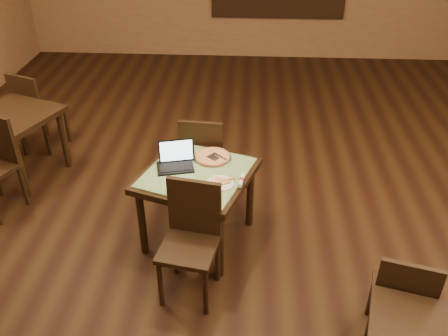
# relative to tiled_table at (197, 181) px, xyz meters

# --- Properties ---
(ground) EXTENTS (10.00, 10.00, 0.00)m
(ground) POSITION_rel_tiled_table_xyz_m (0.39, 0.17, -0.66)
(ground) COLOR black
(ground) RESTS_ON ground
(tiled_table) EXTENTS (1.17, 1.17, 0.76)m
(tiled_table) POSITION_rel_tiled_table_xyz_m (0.00, 0.00, 0.00)
(tiled_table) COLOR black
(tiled_table) RESTS_ON ground
(chair_main_near) EXTENTS (0.51, 0.51, 1.01)m
(chair_main_near) POSITION_rel_tiled_table_xyz_m (0.02, -0.61, -0.09)
(chair_main_near) COLOR black
(chair_main_near) RESTS_ON ground
(chair_main_far) EXTENTS (0.46, 0.46, 1.00)m
(chair_main_far) POSITION_rel_tiled_table_xyz_m (-0.01, 0.61, -0.10)
(chair_main_far) COLOR black
(chair_main_far) RESTS_ON ground
(laptop) EXTENTS (0.37, 0.32, 0.22)m
(laptop) POSITION_rel_tiled_table_xyz_m (-0.20, 0.10, 0.16)
(laptop) COLOR black
(laptop) RESTS_ON tiled_table
(plate) EXTENTS (0.24, 0.24, 0.01)m
(plate) POSITION_rel_tiled_table_xyz_m (0.22, -0.18, 0.11)
(plate) COLOR white
(plate) RESTS_ON tiled_table
(pizza_slice) EXTENTS (0.26, 0.26, 0.02)m
(pizza_slice) POSITION_rel_tiled_table_xyz_m (0.22, -0.18, 0.13)
(pizza_slice) COLOR beige
(pizza_slice) RESTS_ON plate
(pizza_pan) EXTENTS (0.36, 0.36, 0.01)m
(pizza_pan) POSITION_rel_tiled_table_xyz_m (0.12, 0.24, 0.11)
(pizza_pan) COLOR silver
(pizza_pan) RESTS_ON tiled_table
(pizza_whole) EXTENTS (0.33, 0.33, 0.02)m
(pizza_whole) POSITION_rel_tiled_table_xyz_m (0.12, 0.24, 0.12)
(pizza_whole) COLOR beige
(pizza_whole) RESTS_ON pizza_pan
(spatula) EXTENTS (0.26, 0.25, 0.01)m
(spatula) POSITION_rel_tiled_table_xyz_m (0.14, 0.22, 0.13)
(spatula) COLOR silver
(spatula) RESTS_ON pizza_whole
(napkin_roll) EXTENTS (0.06, 0.18, 0.04)m
(napkin_roll) POSITION_rel_tiled_table_xyz_m (0.40, -0.14, 0.12)
(napkin_roll) COLOR white
(napkin_roll) RESTS_ON tiled_table
(other_table_b) EXTENTS (1.08, 1.08, 0.78)m
(other_table_b) POSITION_rel_tiled_table_xyz_m (-2.13, 1.00, -0.01)
(other_table_b) COLOR black
(other_table_b) RESTS_ON ground
(other_table_b_chair_far) EXTENTS (0.57, 0.57, 1.01)m
(other_table_b_chair_far) POSITION_rel_tiled_table_xyz_m (-2.16, 1.60, -0.09)
(other_table_b_chair_far) COLOR black
(other_table_b_chair_far) RESTS_ON ground
(other_table_c_chair_far) EXTENTS (0.49, 0.49, 0.92)m
(other_table_c_chair_far) POSITION_rel_tiled_table_xyz_m (1.55, -1.14, -0.14)
(other_table_c_chair_far) COLOR black
(other_table_c_chair_far) RESTS_ON ground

